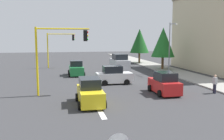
{
  "coord_description": "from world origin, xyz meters",
  "views": [
    {
      "loc": [
        27.71,
        -5.56,
        4.96
      ],
      "look_at": [
        -0.4,
        0.37,
        1.2
      ],
      "focal_mm": 39.61,
      "sensor_mm": 36.0,
      "label": 1
    }
  ],
  "objects_px": {
    "tree_roadside_mid": "(163,42)",
    "street_lamp_curbside": "(171,42)",
    "tree_roadside_far": "(140,41)",
    "car_green": "(76,69)",
    "traffic_signal_far_right": "(59,43)",
    "car_red": "(164,84)",
    "pedestrian_crossing": "(215,83)",
    "traffic_signal_near_right": "(58,47)",
    "delivery_van_silver": "(119,65)",
    "car_yellow": "(90,93)",
    "car_white": "(114,76)"
  },
  "relations": [
    {
      "from": "traffic_signal_near_right",
      "to": "car_green",
      "type": "bearing_deg",
      "value": 168.63
    },
    {
      "from": "traffic_signal_far_right",
      "to": "tree_roadside_far",
      "type": "xyz_separation_m",
      "value": [
        -4.0,
        15.2,
        0.32
      ]
    },
    {
      "from": "traffic_signal_near_right",
      "to": "tree_roadside_mid",
      "type": "bearing_deg",
      "value": 131.68
    },
    {
      "from": "tree_roadside_mid",
      "to": "car_red",
      "type": "xyz_separation_m",
      "value": [
        15.57,
        -6.56,
        -3.37
      ]
    },
    {
      "from": "delivery_van_silver",
      "to": "car_red",
      "type": "height_order",
      "value": "delivery_van_silver"
    },
    {
      "from": "street_lamp_curbside",
      "to": "car_white",
      "type": "distance_m",
      "value": 11.28
    },
    {
      "from": "delivery_van_silver",
      "to": "pedestrian_crossing",
      "type": "relative_size",
      "value": 2.82
    },
    {
      "from": "street_lamp_curbside",
      "to": "tree_roadside_mid",
      "type": "xyz_separation_m",
      "value": [
        -4.39,
        0.8,
        -0.08
      ]
    },
    {
      "from": "tree_roadside_far",
      "to": "car_yellow",
      "type": "bearing_deg",
      "value": -25.05
    },
    {
      "from": "traffic_signal_far_right",
      "to": "car_red",
      "type": "bearing_deg",
      "value": 22.97
    },
    {
      "from": "traffic_signal_near_right",
      "to": "pedestrian_crossing",
      "type": "xyz_separation_m",
      "value": [
        2.35,
        13.65,
        -3.23
      ]
    },
    {
      "from": "traffic_signal_far_right",
      "to": "car_green",
      "type": "bearing_deg",
      "value": 13.57
    },
    {
      "from": "car_yellow",
      "to": "pedestrian_crossing",
      "type": "relative_size",
      "value": 2.39
    },
    {
      "from": "tree_roadside_mid",
      "to": "pedestrian_crossing",
      "type": "distance_m",
      "value": 16.82
    },
    {
      "from": "tree_roadside_mid",
      "to": "pedestrian_crossing",
      "type": "bearing_deg",
      "value": -7.22
    },
    {
      "from": "car_white",
      "to": "car_yellow",
      "type": "height_order",
      "value": "same"
    },
    {
      "from": "traffic_signal_near_right",
      "to": "car_red",
      "type": "xyz_separation_m",
      "value": [
        1.57,
        9.17,
        -3.25
      ]
    },
    {
      "from": "car_green",
      "to": "car_red",
      "type": "bearing_deg",
      "value": 29.05
    },
    {
      "from": "traffic_signal_far_right",
      "to": "car_green",
      "type": "distance_m",
      "value": 9.82
    },
    {
      "from": "car_red",
      "to": "pedestrian_crossing",
      "type": "distance_m",
      "value": 4.55
    },
    {
      "from": "delivery_van_silver",
      "to": "car_red",
      "type": "xyz_separation_m",
      "value": [
        12.77,
        1.03,
        -0.39
      ]
    },
    {
      "from": "car_red",
      "to": "car_green",
      "type": "distance_m",
      "value": 14.34
    },
    {
      "from": "street_lamp_curbside",
      "to": "car_yellow",
      "type": "xyz_separation_m",
      "value": [
        13.32,
        -12.65,
        -3.45
      ]
    },
    {
      "from": "delivery_van_silver",
      "to": "car_white",
      "type": "distance_m",
      "value": 7.59
    },
    {
      "from": "traffic_signal_near_right",
      "to": "car_white",
      "type": "height_order",
      "value": "traffic_signal_near_right"
    },
    {
      "from": "car_yellow",
      "to": "car_green",
      "type": "height_order",
      "value": "same"
    },
    {
      "from": "tree_roadside_mid",
      "to": "street_lamp_curbside",
      "type": "bearing_deg",
      "value": -10.33
    },
    {
      "from": "delivery_van_silver",
      "to": "pedestrian_crossing",
      "type": "xyz_separation_m",
      "value": [
        13.55,
        5.52,
        -0.37
      ]
    },
    {
      "from": "street_lamp_curbside",
      "to": "car_green",
      "type": "distance_m",
      "value": 13.25
    },
    {
      "from": "street_lamp_curbside",
      "to": "delivery_van_silver",
      "type": "distance_m",
      "value": 7.62
    },
    {
      "from": "delivery_van_silver",
      "to": "traffic_signal_near_right",
      "type": "bearing_deg",
      "value": -36.0
    },
    {
      "from": "traffic_signal_near_right",
      "to": "delivery_van_silver",
      "type": "xyz_separation_m",
      "value": [
        -11.2,
        8.14,
        -2.86
      ]
    },
    {
      "from": "tree_roadside_mid",
      "to": "car_yellow",
      "type": "bearing_deg",
      "value": -37.22
    },
    {
      "from": "car_white",
      "to": "pedestrian_crossing",
      "type": "relative_size",
      "value": 2.25
    },
    {
      "from": "traffic_signal_near_right",
      "to": "delivery_van_silver",
      "type": "height_order",
      "value": "traffic_signal_near_right"
    },
    {
      "from": "traffic_signal_far_right",
      "to": "delivery_van_silver",
      "type": "xyz_separation_m",
      "value": [
        8.8,
        8.11,
        -2.76
      ]
    },
    {
      "from": "street_lamp_curbside",
      "to": "car_green",
      "type": "xyz_separation_m",
      "value": [
        -1.35,
        -12.72,
        -3.45
      ]
    },
    {
      "from": "pedestrian_crossing",
      "to": "car_white",
      "type": "bearing_deg",
      "value": -128.88
    },
    {
      "from": "delivery_van_silver",
      "to": "traffic_signal_far_right",
      "type": "bearing_deg",
      "value": -137.32
    },
    {
      "from": "car_white",
      "to": "car_green",
      "type": "height_order",
      "value": "same"
    },
    {
      "from": "car_white",
      "to": "delivery_van_silver",
      "type": "bearing_deg",
      "value": 161.82
    },
    {
      "from": "traffic_signal_near_right",
      "to": "car_red",
      "type": "bearing_deg",
      "value": 80.26
    },
    {
      "from": "traffic_signal_far_right",
      "to": "tree_roadside_mid",
      "type": "distance_m",
      "value": 16.81
    },
    {
      "from": "traffic_signal_far_right",
      "to": "car_yellow",
      "type": "distance_m",
      "value": 24.03
    },
    {
      "from": "tree_roadside_mid",
      "to": "pedestrian_crossing",
      "type": "relative_size",
      "value": 3.84
    },
    {
      "from": "tree_roadside_far",
      "to": "car_white",
      "type": "xyz_separation_m",
      "value": [
        20.0,
        -9.45,
        -3.47
      ]
    },
    {
      "from": "tree_roadside_mid",
      "to": "car_white",
      "type": "height_order",
      "value": "tree_roadside_mid"
    },
    {
      "from": "tree_roadside_far",
      "to": "car_green",
      "type": "xyz_separation_m",
      "value": [
        13.04,
        -13.02,
        -3.47
      ]
    },
    {
      "from": "delivery_van_silver",
      "to": "tree_roadside_far",
      "type": "bearing_deg",
      "value": 151.02
    },
    {
      "from": "traffic_signal_far_right",
      "to": "tree_roadside_far",
      "type": "distance_m",
      "value": 15.72
    }
  ]
}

